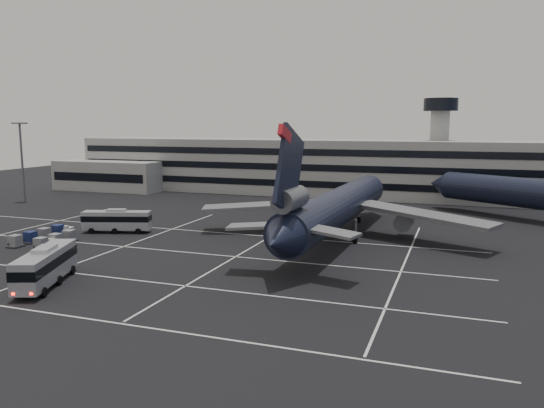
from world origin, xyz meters
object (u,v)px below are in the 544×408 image
Objects in this scene: bus_near at (46,264)px; bus_far at (117,220)px; trijet_main at (338,207)px; tug_a at (66,230)px; uld_cluster at (45,237)px.

bus_far is at bearing 89.53° from bus_near.
bus_far is (-10.36, 27.34, -0.23)m from bus_near.
trijet_main reaches higher than bus_near.
bus_far is at bearing 28.85° from tug_a.
bus_far is 4.91× the size of tug_a.
trijet_main reaches higher than tug_a.
bus_near reaches higher than bus_far.
trijet_main reaches higher than bus_far.
trijet_main reaches higher than uld_cluster.
bus_near is 23.36m from uld_cluster.
bus_near is 1.10× the size of bus_far.
bus_far is at bearing 61.75° from uld_cluster.
bus_near reaches higher than tug_a.
bus_far reaches higher than tug_a.
uld_cluster is (-5.54, -10.31, -1.29)m from bus_far.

